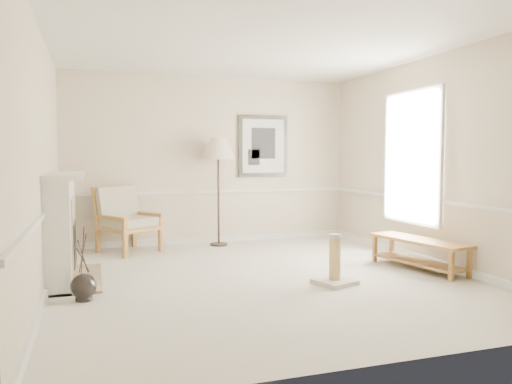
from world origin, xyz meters
TOP-DOWN VIEW (x-y plane):
  - ground at (0.00, 0.00)m, footprint 5.50×5.50m
  - room at (0.14, 0.08)m, footprint 5.04×5.54m
  - fireplace at (-2.34, 0.60)m, footprint 0.64×1.64m
  - floor_vase at (-2.09, -0.37)m, footprint 0.27×0.27m
  - armchair at (-1.51, 2.34)m, footprint 1.11×1.12m
  - floor_lamp at (0.05, 2.40)m, footprint 0.70×0.70m
  - bench at (2.14, -0.23)m, footprint 0.71×1.50m
  - scratching_post at (0.72, -0.57)m, footprint 0.53×0.53m

SIDE VIEW (x-z plane):
  - ground at x=0.00m, z-range 0.00..0.00m
  - floor_vase at x=-2.09m, z-range -0.25..0.54m
  - scratching_post at x=0.72m, z-range -0.11..0.49m
  - bench at x=2.14m, z-range 0.07..0.48m
  - armchair at x=-1.51m, z-range 0.04..1.08m
  - fireplace at x=-2.34m, z-range -0.01..1.30m
  - floor_lamp at x=0.05m, z-range 0.68..2.51m
  - room at x=0.14m, z-range 0.41..3.33m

